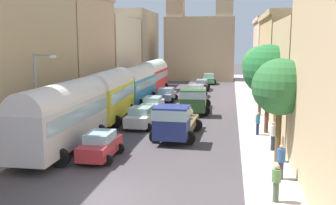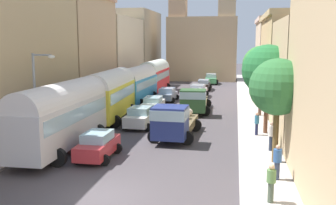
{
  "view_description": "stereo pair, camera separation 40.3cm",
  "coord_description": "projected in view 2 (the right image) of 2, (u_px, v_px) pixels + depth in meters",
  "views": [
    {
      "loc": [
        5.27,
        -14.87,
        6.57
      ],
      "look_at": [
        0.0,
        17.48,
        1.37
      ],
      "focal_mm": 40.94,
      "sensor_mm": 36.0,
      "label": 1
    },
    {
      "loc": [
        5.67,
        -14.8,
        6.57
      ],
      "look_at": [
        0.0,
        17.48,
        1.37
      ],
      "focal_mm": 40.94,
      "sensor_mm": 36.0,
      "label": 2
    }
  ],
  "objects": [
    {
      "name": "parked_bus_1",
      "position": [
        110.0,
        93.0,
        31.89
      ],
      "size": [
        3.55,
        8.86,
        4.26
      ],
      "color": "gold",
      "rests_on": "ground"
    },
    {
      "name": "roadside_tree_1",
      "position": [
        268.0,
        70.0,
        26.65
      ],
      "size": [
        3.58,
        3.58,
        6.41
      ],
      "color": "brown",
      "rests_on": "ground"
    },
    {
      "name": "building_right_1",
      "position": [
        318.0,
        80.0,
        25.74
      ],
      "size": [
        5.31,
        9.46,
        8.06
      ],
      "color": "tan",
      "rests_on": "ground"
    },
    {
      "name": "building_left_1",
      "position": [
        7.0,
        42.0,
        28.93
      ],
      "size": [
        5.87,
        12.87,
        13.13
      ],
      "color": "tan",
      "rests_on": "ground"
    },
    {
      "name": "car_1",
      "position": [
        204.0,
        85.0,
        52.6
      ],
      "size": [
        2.22,
        4.33,
        1.44
      ],
      "color": "#2C2723",
      "rests_on": "ground"
    },
    {
      "name": "car_4",
      "position": [
        140.0,
        117.0,
        29.56
      ],
      "size": [
        2.43,
        3.69,
        1.61
      ],
      "color": "silver",
      "rests_on": "ground"
    },
    {
      "name": "parked_bus_2",
      "position": [
        137.0,
        83.0,
        40.66
      ],
      "size": [
        3.32,
        9.22,
        4.01
      ],
      "color": "#2B80BA",
      "rests_on": "ground"
    },
    {
      "name": "distant_church",
      "position": [
        202.0,
        43.0,
        65.76
      ],
      "size": [
        11.68,
        6.91,
        17.68
      ],
      "color": "tan",
      "rests_on": "ground"
    },
    {
      "name": "ground_plane",
      "position": [
        183.0,
        101.0,
        42.66
      ],
      "size": [
        154.0,
        154.0,
        0.0
      ],
      "primitive_type": "plane",
      "color": "#443E42"
    },
    {
      "name": "car_6",
      "position": [
        167.0,
        94.0,
        42.85
      ],
      "size": [
        2.43,
        3.8,
        1.48
      ],
      "color": "slate",
      "rests_on": "ground"
    },
    {
      "name": "pedestrian_0",
      "position": [
        271.0,
        182.0,
        15.37
      ],
      "size": [
        0.51,
        0.51,
        1.75
      ],
      "color": "#455242",
      "rests_on": "ground"
    },
    {
      "name": "pedestrian_3",
      "position": [
        257.0,
        123.0,
        26.57
      ],
      "size": [
        0.35,
        0.35,
        1.74
      ],
      "color": "#1C2040",
      "rests_on": "ground"
    },
    {
      "name": "car_3",
      "position": [
        98.0,
        145.0,
        21.67
      ],
      "size": [
        2.17,
        3.71,
        1.55
      ],
      "color": "#B42C30",
      "rests_on": "ground"
    },
    {
      "name": "cargo_truck_0",
      "position": [
        174.0,
        121.0,
        25.76
      ],
      "size": [
        3.19,
        6.69,
        2.51
      ],
      "color": "navy",
      "rests_on": "ground"
    },
    {
      "name": "sidewalk_right",
      "position": [
        249.0,
        103.0,
        41.41
      ],
      "size": [
        2.5,
        70.0,
        0.14
      ],
      "primitive_type": "cube",
      "color": "#B1AAA5",
      "rests_on": "ground"
    },
    {
      "name": "roadside_tree_2",
      "position": [
        261.0,
        65.0,
        33.19
      ],
      "size": [
        3.29,
        3.29,
        6.26
      ],
      "color": "brown",
      "rests_on": "ground"
    },
    {
      "name": "pedestrian_2",
      "position": [
        271.0,
        135.0,
        22.74
      ],
      "size": [
        0.51,
        0.51,
        1.89
      ],
      "color": "#282F40",
      "rests_on": "ground"
    },
    {
      "name": "parked_bus_0",
      "position": [
        62.0,
        113.0,
        23.14
      ],
      "size": [
        3.26,
        9.78,
        4.17
      ],
      "color": "silver",
      "rests_on": "ground"
    },
    {
      "name": "roadside_tree_0",
      "position": [
        278.0,
        87.0,
        20.1
      ],
      "size": [
        3.02,
        3.02,
        5.74
      ],
      "color": "brown",
      "rests_on": "ground"
    },
    {
      "name": "car_2",
      "position": [
        211.0,
        79.0,
        60.33
      ],
      "size": [
        2.43,
        4.38,
        1.61
      ],
      "color": "#459559",
      "rests_on": "ground"
    },
    {
      "name": "parked_bus_3",
      "position": [
        154.0,
        75.0,
        49.4
      ],
      "size": [
        3.31,
        9.72,
        4.22
      ],
      "color": "red",
      "rests_on": "ground"
    },
    {
      "name": "pedestrian_4",
      "position": [
        272.0,
        135.0,
        23.08
      ],
      "size": [
        0.37,
        0.37,
        1.78
      ],
      "color": "#183344",
      "rests_on": "ground"
    },
    {
      "name": "streetlamp_near",
      "position": [
        38.0,
        92.0,
        23.6
      ],
      "size": [
        1.5,
        0.28,
        5.88
      ],
      "color": "gray",
      "rests_on": "ground"
    },
    {
      "name": "cargo_truck_1",
      "position": [
        194.0,
        100.0,
        35.51
      ],
      "size": [
        3.31,
        7.37,
        2.4
      ],
      "color": "#2D502A",
      "rests_on": "ground"
    },
    {
      "name": "building_right_3",
      "position": [
        275.0,
        55.0,
        50.6
      ],
      "size": [
        4.95,
        11.47,
        9.62
      ],
      "color": "beige",
      "rests_on": "ground"
    },
    {
      "name": "building_left_4",
      "position": [
        140.0,
        46.0,
        67.34
      ],
      "size": [
        4.9,
        13.76,
        11.84
      ],
      "color": "tan",
      "rests_on": "ground"
    },
    {
      "name": "building_left_2",
      "position": [
        78.0,
        48.0,
        40.93
      ],
      "size": [
        5.37,
        11.21,
        11.84
      ],
      "color": "tan",
      "rests_on": "ground"
    },
    {
      "name": "building_right_2",
      "position": [
        290.0,
        62.0,
        37.62
      ],
      "size": [
        5.36,
        13.52,
        9.26
      ],
      "color": "tan",
      "rests_on": "ground"
    },
    {
      "name": "sidewalk_left",
      "position": [
        120.0,
        99.0,
        43.88
      ],
      "size": [
        2.5,
        70.0,
        0.14
      ],
      "primitive_type": "cube",
      "color": "gray",
      "rests_on": "ground"
    },
    {
      "name": "car_0",
      "position": [
        198.0,
        91.0,
        45.87
      ],
      "size": [
        2.49,
        4.43,
        1.51
      ],
      "color": "silver",
      "rests_on": "ground"
    },
    {
      "name": "pedestrian_1",
      "position": [
        277.0,
        161.0,
        17.94
      ],
      "size": [
        0.42,
        0.42,
        1.82
      ],
      "color": "#2B3449",
      "rests_on": "ground"
    },
    {
      "name": "car_5",
      "position": [
        153.0,
        105.0,
        35.85
      ],
      "size": [
        2.34,
        4.19,
        1.5
      ],
      "color": "silver",
      "rests_on": "ground"
    },
    {
      "name": "building_left_3",
      "position": [
        115.0,
        54.0,
        53.67
      ],
      "size": [
        4.92,
        13.42,
        9.91
      ],
      "color": "beige",
      "rests_on": "ground"
    }
  ]
}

